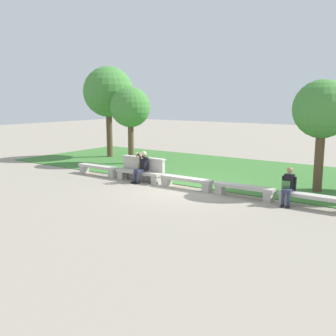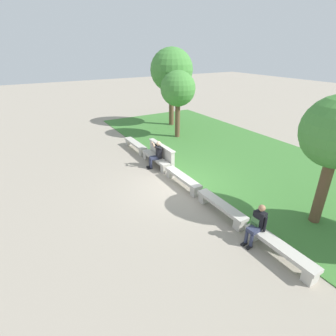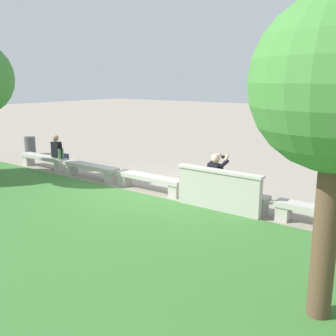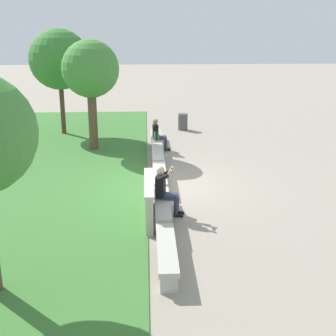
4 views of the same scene
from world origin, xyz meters
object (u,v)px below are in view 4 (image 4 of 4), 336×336
bench_far (158,155)px  tree_far_back (90,70)px  person_distant (158,134)px  trash_bin (183,122)px  backpack (156,135)px  bench_main (167,252)px  tree_right_background (59,60)px  bench_near (162,207)px  bench_end (156,138)px  person_photographer (165,188)px  bench_mid (160,177)px

bench_far → tree_far_back: 4.16m
bench_far → person_distant: (1.62, -0.07, 0.36)m
trash_bin → backpack: bearing=160.2°
bench_main → bench_far: (7.28, 0.00, 0.00)m
tree_right_background → bench_main: bearing=-161.1°
bench_near → bench_far: bearing=0.0°
backpack → tree_far_back: tree_far_back is taller
tree_right_background → bench_end: bearing=-118.3°
bench_end → person_distant: size_ratio=1.77×
bench_end → tree_far_back: bearing=101.8°
person_photographer → backpack: (6.14, 0.08, -0.11)m
bench_end → tree_right_background: bearing=61.7°
bench_main → person_photographer: size_ratio=1.69×
person_photographer → person_distant: 6.23m
bench_mid → person_distant: 4.06m
bench_main → bench_end: size_ratio=1.00×
bench_far → bench_mid: bearing=180.0°
bench_main → person_distant: 8.91m
bench_near → person_photographer: 0.50m
backpack → tree_right_background: 5.73m
bench_near → bench_far: size_ratio=1.00×
bench_main → bench_far: size_ratio=1.00×
backpack → trash_bin: size_ratio=0.57×
bench_mid → person_photographer: 2.22m
tree_far_back → backpack: bearing=-98.8°
person_distant → bench_mid: bearing=179.1°
bench_main → backpack: 8.82m
bench_end → person_photographer: bearing=-179.4°
bench_near → bench_mid: (2.43, 0.00, 0.00)m
bench_main → tree_far_back: 9.90m
bench_far → backpack: bearing=0.3°
bench_far → backpack: (1.54, 0.01, 0.32)m
person_photographer → trash_bin: size_ratio=1.76×
bench_end → person_distant: (-0.81, -0.07, 0.36)m
tree_far_back → bench_far: bearing=-128.0°
tree_right_background → tree_far_back: tree_right_background is taller
bench_end → tree_right_background: 5.47m
bench_near → person_photographer: bearing=-17.0°
bench_end → person_photographer: person_photographer is taller
bench_far → tree_right_background: 6.81m
bench_mid → person_distant: bearing=-0.9°
bench_near → bench_mid: size_ratio=1.00×
bench_near → bench_main: bearing=180.0°
bench_main → tree_far_back: bearing=14.9°
bench_end → trash_bin: bearing=-25.4°
bench_far → tree_far_back: (1.91, 2.45, 2.77)m
bench_end → tree_right_background: size_ratio=0.49×
bench_end → tree_right_background: (2.19, 4.06, 2.94)m
bench_main → backpack: bearing=0.0°
bench_near → person_photographer: (0.25, -0.08, 0.43)m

